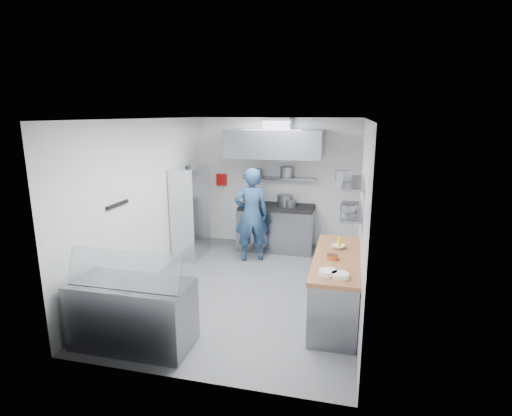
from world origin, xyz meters
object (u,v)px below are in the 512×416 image
(chef, at_px, (251,215))
(gas_range, at_px, (277,229))
(display_case, at_px, (133,314))
(wire_rack, at_px, (190,212))

(chef, bearing_deg, gas_range, -138.32)
(chef, bearing_deg, display_case, 54.80)
(gas_range, xyz_separation_m, chef, (-0.37, -0.79, 0.48))
(gas_range, bearing_deg, display_case, -104.58)
(gas_range, relative_size, display_case, 1.07)
(chef, xyz_separation_m, display_case, (-0.70, -3.31, -0.51))
(gas_range, xyz_separation_m, display_case, (-1.07, -4.10, -0.03))
(wire_rack, distance_m, display_case, 3.34)
(display_case, bearing_deg, gas_range, 75.42)
(chef, distance_m, wire_rack, 1.26)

